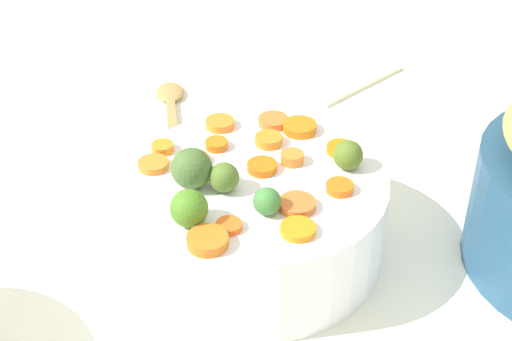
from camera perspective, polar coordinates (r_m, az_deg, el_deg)
The scene contains 25 objects.
tabletop at distance 0.85m, azimuth 2.36°, elevation -7.70°, with size 2.40×2.40×0.02m, color white.
serving_bowl_carrots at distance 0.83m, azimuth 0.00°, elevation -3.39°, with size 0.28×0.28×0.10m, color white.
carrot_slice_0 at distance 0.89m, azimuth -2.71°, elevation 3.53°, with size 0.03×0.03×0.01m, color orange.
carrot_slice_1 at distance 0.88m, azimuth 3.27°, elevation 3.23°, with size 0.04×0.04×0.01m, color orange.
carrot_slice_2 at distance 0.72m, azimuth -3.63°, elevation -5.24°, with size 0.04×0.04×0.01m, color orange.
carrot_slice_3 at distance 0.85m, azimuth 6.35°, elevation 1.61°, with size 0.03×0.03×0.01m, color orange.
carrot_slice_4 at distance 0.89m, azimuth 1.30°, elevation 3.71°, with size 0.04×0.04×0.01m, color orange.
carrot_slice_5 at distance 0.83m, azimuth 2.71°, elevation 0.95°, with size 0.02×0.02×0.01m, color orange.
carrot_slice_6 at distance 0.79m, azimuth 6.25°, elevation -1.25°, with size 0.03×0.03×0.01m, color orange.
carrot_slice_7 at distance 0.76m, azimuth 3.08°, elevation -2.54°, with size 0.04×0.04×0.01m, color orange.
carrot_slice_8 at distance 0.74m, azimuth -2.14°, elevation -4.05°, with size 0.03×0.03×0.01m, color orange.
carrot_slice_9 at distance 0.73m, azimuth 3.14°, elevation -4.40°, with size 0.03×0.03×0.01m, color orange.
carrot_slice_10 at distance 0.83m, azimuth -7.66°, elevation 0.45°, with size 0.03×0.03×0.01m, color orange.
carrot_slice_11 at distance 0.83m, azimuth -4.64°, elevation 0.82°, with size 0.03×0.03×0.01m, color orange.
carrot_slice_12 at distance 0.85m, azimuth -6.98°, elevation 1.72°, with size 0.02×0.02×0.01m, color orange.
carrot_slice_13 at distance 0.86m, azimuth 0.94°, elevation 2.30°, with size 0.03×0.03×0.01m, color orange.
carrot_slice_14 at distance 0.81m, azimuth 0.46°, elevation 0.27°, with size 0.03×0.03×0.01m, color orange.
carrot_slice_15 at distance 0.85m, azimuth -2.91°, elevation 1.98°, with size 0.03×0.03×0.01m, color orange.
brussels_sprout_0 at distance 0.78m, azimuth -2.40°, elevation -0.52°, with size 0.03×0.03×0.03m, color #54742C.
brussels_sprout_1 at distance 0.78m, azimuth -4.82°, elevation 0.16°, with size 0.04×0.04×0.04m, color #496B31.
brussels_sprout_2 at distance 0.74m, azimuth -5.01°, elevation -2.81°, with size 0.04×0.04×0.04m, color #4D8424.
brussels_sprout_3 at distance 0.82m, azimuth 6.87°, elevation 1.15°, with size 0.03×0.03×0.03m, color #587525.
brussels_sprout_4 at distance 0.75m, azimuth 0.83°, elevation -2.31°, with size 0.03×0.03×0.03m, color #43863F.
wooden_spoon at distance 1.12m, azimuth -6.34°, elevation 4.47°, with size 0.17×0.23×0.01m.
dish_towel at distance 1.22m, azimuth 5.85°, elevation 7.32°, with size 0.18×0.13×0.01m, color beige.
Camera 1 is at (0.45, 0.44, 0.59)m, focal length 53.69 mm.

